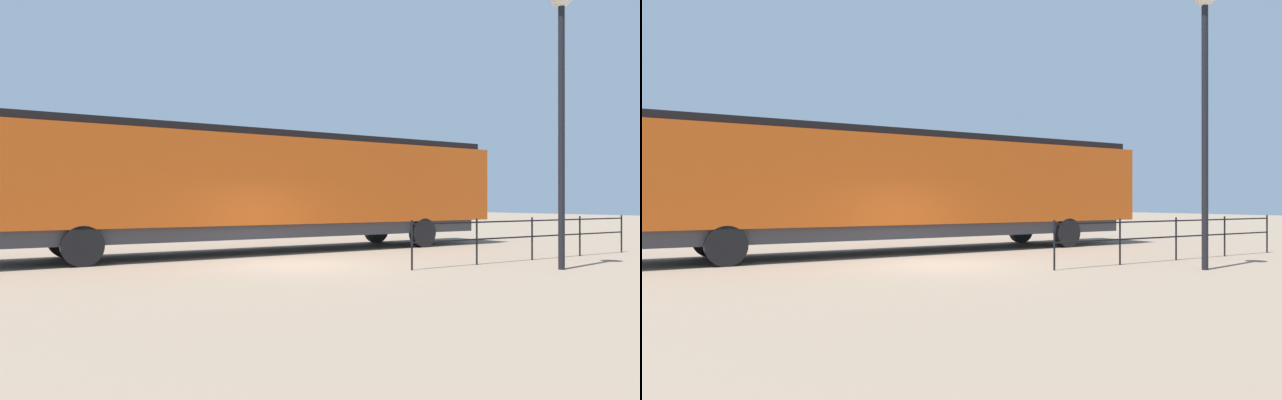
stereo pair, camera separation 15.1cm
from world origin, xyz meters
The scene contains 4 objects.
ground_plane centered at (0.00, 0.00, 0.00)m, with size 120.00×120.00×0.00m, color #84705B.
locomotive centered at (-4.12, 1.50, 2.30)m, with size 3.18×18.88×4.09m.
lamp_post centered at (4.49, 5.25, 5.41)m, with size 0.60×0.60×7.34m.
platform_fence centered at (2.57, 6.58, 0.83)m, with size 0.05×9.43×1.27m.
Camera 1 is at (13.57, -7.71, 1.77)m, focal length 31.89 mm.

